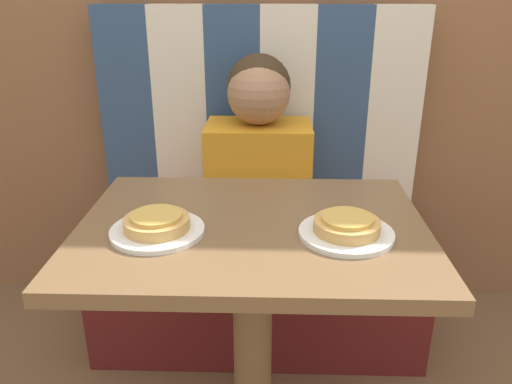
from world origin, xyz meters
The scene contains 8 objects.
booth_seat centered at (0.00, 0.59, 0.21)m, with size 1.19×0.51×0.42m.
booth_backrest centered at (0.00, 0.80, 0.82)m, with size 1.19×0.09×0.80m.
dining_table centered at (0.00, 0.00, 0.63)m, with size 0.82×0.61×0.75m.
person centered at (0.00, 0.60, 0.74)m, with size 0.36×0.25×0.65m.
plate_left centered at (-0.21, -0.06, 0.76)m, with size 0.21×0.21×0.01m.
plate_right centered at (0.21, -0.06, 0.76)m, with size 0.21×0.21×0.01m.
pizza_left centered at (-0.21, -0.06, 0.78)m, with size 0.15×0.15×0.04m.
pizza_right centered at (0.21, -0.06, 0.78)m, with size 0.15×0.15×0.04m.
Camera 1 is at (0.04, -1.06, 1.27)m, focal length 35.00 mm.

